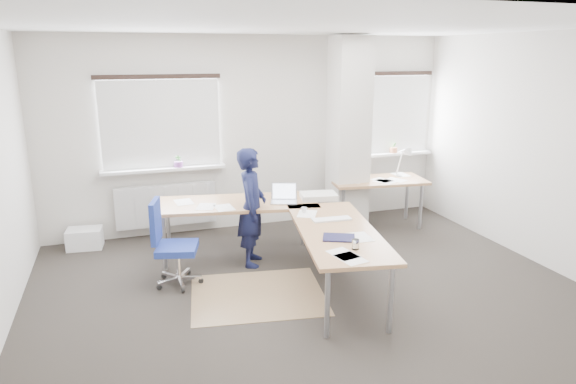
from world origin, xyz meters
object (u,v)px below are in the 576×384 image
object	(u,v)px
desk_main	(288,217)
task_chair	(175,261)
person	(252,207)
desk_side	(378,182)

from	to	relation	value
desk_main	task_chair	distance (m)	1.38
task_chair	person	distance (m)	1.13
task_chair	desk_main	bearing A→B (deg)	11.69
person	desk_main	bearing A→B (deg)	-120.66
person	desk_side	bearing A→B (deg)	-49.95
desk_side	person	size ratio (longest dim) A/B	1.01
desk_side	person	bearing A→B (deg)	-152.36
task_chair	person	size ratio (longest dim) A/B	0.68
task_chair	person	bearing A→B (deg)	32.92
desk_side	person	world-z (taller)	person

